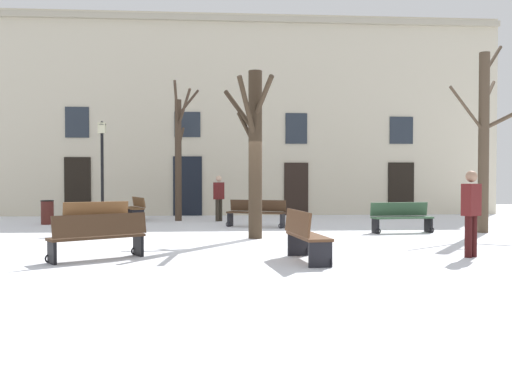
# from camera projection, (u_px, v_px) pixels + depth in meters

# --- Properties ---
(ground_plane) EXTENTS (35.26, 35.26, 0.00)m
(ground_plane) POSITION_uv_depth(u_px,v_px,m) (261.00, 240.00, 13.59)
(ground_plane) COLOR white
(building_facade) EXTENTS (22.04, 0.60, 8.44)m
(building_facade) POSITION_uv_depth(u_px,v_px,m) (243.00, 114.00, 22.89)
(building_facade) COLOR beige
(building_facade) RESTS_ON ground
(tree_foreground) EXTENTS (0.88, 2.42, 4.94)m
(tree_foreground) POSITION_uv_depth(u_px,v_px,m) (179.00, 152.00, 19.76)
(tree_foreground) COLOR #423326
(tree_foreground) RESTS_ON ground
(tree_center) EXTENTS (2.50, 1.72, 5.58)m
(tree_center) POSITION_uv_depth(u_px,v_px,m) (485.00, 136.00, 15.48)
(tree_center) COLOR #4C3D2D
(tree_center) RESTS_ON ground
(tree_near_facade) EXTENTS (1.20, 2.41, 4.30)m
(tree_near_facade) POSITION_uv_depth(u_px,v_px,m) (254.00, 148.00, 13.93)
(tree_near_facade) COLOR #382B1E
(tree_near_facade) RESTS_ON ground
(streetlamp) EXTENTS (0.30, 0.30, 3.51)m
(streetlamp) POSITION_uv_depth(u_px,v_px,m) (102.00, 161.00, 18.46)
(streetlamp) COLOR black
(streetlamp) RESTS_ON ground
(litter_bin) EXTENTS (0.44, 0.44, 0.81)m
(litter_bin) POSITION_uv_depth(u_px,v_px,m) (47.00, 212.00, 18.27)
(litter_bin) COLOR #4C1E19
(litter_bin) RESTS_ON ground
(bench_back_to_back_right) EXTENTS (1.76, 1.37, 0.89)m
(bench_back_to_back_right) POSITION_uv_depth(u_px,v_px,m) (98.00, 236.00, 10.27)
(bench_back_to_back_right) COLOR #3D2819
(bench_back_to_back_right) RESTS_ON ground
(bench_near_lamp) EXTENTS (1.09, 1.74, 0.86)m
(bench_near_lamp) POSITION_uv_depth(u_px,v_px,m) (134.00, 208.00, 20.08)
(bench_near_lamp) COLOR brown
(bench_near_lamp) RESTS_ON ground
(bench_facing_shops) EXTENTS (0.67, 1.66, 0.96)m
(bench_facing_shops) POSITION_uv_depth(u_px,v_px,m) (305.00, 236.00, 10.10)
(bench_facing_shops) COLOR #51331E
(bench_facing_shops) RESTS_ON ground
(bench_far_corner) EXTENTS (1.81, 0.68, 0.87)m
(bench_far_corner) POSITION_uv_depth(u_px,v_px,m) (401.00, 217.00, 15.46)
(bench_far_corner) COLOR #2D4C33
(bench_far_corner) RESTS_ON ground
(bench_back_to_back_left) EXTENTS (1.82, 1.18, 0.91)m
(bench_back_to_back_left) POSITION_uv_depth(u_px,v_px,m) (97.00, 217.00, 14.92)
(bench_back_to_back_left) COLOR brown
(bench_back_to_back_left) RESTS_ON ground
(bench_by_litter_bin) EXTENTS (1.91, 1.15, 0.87)m
(bench_by_litter_bin) POSITION_uv_depth(u_px,v_px,m) (256.00, 212.00, 17.27)
(bench_by_litter_bin) COLOR #3D2819
(bench_by_litter_bin) RESTS_ON ground
(person_strolling) EXTENTS (0.41, 0.44, 1.66)m
(person_strolling) POSITION_uv_depth(u_px,v_px,m) (219.00, 196.00, 19.65)
(person_strolling) COLOR #2D271E
(person_strolling) RESTS_ON ground
(person_near_bench) EXTENTS (0.44, 0.39, 1.70)m
(person_near_bench) POSITION_uv_depth(u_px,v_px,m) (471.00, 209.00, 10.64)
(person_near_bench) COLOR #350F0F
(person_near_bench) RESTS_ON ground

